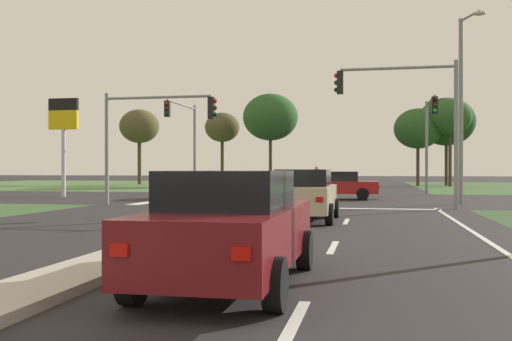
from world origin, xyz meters
TOP-DOWN VIEW (x-y plane):
  - ground_plane at (0.00, 30.00)m, footprint 200.00×200.00m
  - grass_verge_far_left at (-25.50, 54.50)m, footprint 35.00×35.00m
  - median_island_near at (0.00, 11.00)m, footprint 1.20×22.00m
  - median_island_far at (0.00, 55.00)m, footprint 1.20×36.00m
  - lane_dash_near at (3.50, 5.04)m, footprint 0.14×2.00m
  - lane_dash_second at (3.50, 11.04)m, footprint 0.14×2.00m
  - lane_dash_third at (3.50, 17.04)m, footprint 0.14×2.00m
  - edge_line_right at (6.85, 12.00)m, footprint 0.14×24.00m
  - stop_bar_near at (3.80, 23.00)m, footprint 6.40×0.50m
  - crosswalk_bar_near at (-6.40, 24.80)m, footprint 0.70×2.80m
  - crosswalk_bar_second at (-5.25, 24.80)m, footprint 0.70×2.80m
  - crosswalk_bar_third at (-4.10, 24.80)m, footprint 0.70×2.80m
  - crosswalk_bar_fourth at (-2.95, 24.80)m, footprint 0.70×2.80m
  - crosswalk_bar_fifth at (-1.80, 24.80)m, footprint 0.70×2.80m
  - crosswalk_bar_sixth at (-0.65, 24.80)m, footprint 0.70×2.80m
  - crosswalk_bar_seventh at (0.50, 24.80)m, footprint 0.70×2.80m
  - car_red_near at (2.38, 30.30)m, footprint 4.55×2.07m
  - car_navy_second at (-5.02, 29.21)m, footprint 4.46×1.99m
  - car_maroon_fourth at (2.36, 6.86)m, footprint 1.96×4.51m
  - car_black_fifth at (-2.32, 59.57)m, footprint 1.96×4.45m
  - car_beige_sixth at (2.18, 17.10)m, footprint 2.01×4.23m
  - traffic_signal_far_left at (-7.60, 34.57)m, footprint 0.32×5.67m
  - traffic_signal_near_left at (-5.56, 23.40)m, footprint 5.30×0.32m
  - traffic_signal_far_right at (7.60, 34.75)m, footprint 0.32×5.19m
  - traffic_signal_near_right at (5.85, 23.40)m, footprint 4.99×0.32m
  - street_lamp_second at (8.30, 26.56)m, footprint 0.90×1.82m
  - pedestrian_at_median at (0.17, 42.09)m, footprint 0.34×0.34m
  - fuel_price_totem at (-13.35, 29.61)m, footprint 1.80×0.24m
  - treeline_near at (-19.78, 55.90)m, footprint 4.15×4.15m
  - treeline_second at (-11.41, 58.22)m, footprint 3.67×3.67m
  - treeline_third at (-5.60, 54.83)m, footprint 5.41×5.41m
  - treeline_fourth at (8.46, 55.63)m, footprint 4.49×4.49m
  - treeline_fifth at (11.26, 54.66)m, footprint 3.89×3.89m
  - treeline_sixth at (11.26, 57.52)m, footprint 5.47×5.47m

SIDE VIEW (x-z plane):
  - ground_plane at x=0.00m, z-range 0.00..0.00m
  - grass_verge_far_left at x=-25.50m, z-range 0.00..0.01m
  - lane_dash_near at x=3.50m, z-range 0.00..0.01m
  - lane_dash_second at x=3.50m, z-range 0.00..0.01m
  - lane_dash_third at x=3.50m, z-range 0.00..0.01m
  - edge_line_right at x=6.85m, z-range 0.00..0.01m
  - stop_bar_near at x=3.80m, z-range 0.00..0.01m
  - crosswalk_bar_near at x=-6.40m, z-range 0.00..0.01m
  - crosswalk_bar_second at x=-5.25m, z-range 0.00..0.01m
  - crosswalk_bar_third at x=-4.10m, z-range 0.00..0.01m
  - crosswalk_bar_fourth at x=-2.95m, z-range 0.00..0.01m
  - crosswalk_bar_fifth at x=-1.80m, z-range 0.00..0.01m
  - crosswalk_bar_sixth at x=-0.65m, z-range 0.00..0.01m
  - crosswalk_bar_seventh at x=0.50m, z-range 0.00..0.01m
  - median_island_near at x=0.00m, z-range 0.00..0.14m
  - median_island_far at x=0.00m, z-range 0.00..0.14m
  - car_navy_second at x=-5.02m, z-range 0.02..1.48m
  - car_red_near at x=2.38m, z-range 0.02..1.51m
  - car_black_fifth at x=-2.32m, z-range 0.02..1.54m
  - car_maroon_fourth at x=2.36m, z-range 0.01..1.63m
  - car_beige_sixth at x=2.18m, z-range 0.01..1.63m
  - pedestrian_at_median at x=0.17m, z-range 0.32..2.04m
  - traffic_signal_near_left at x=-5.56m, z-range 1.02..6.11m
  - traffic_signal_far_right at x=7.60m, z-range 1.13..7.01m
  - traffic_signal_far_left at x=-7.60m, z-range 1.17..7.13m
  - traffic_signal_near_right at x=5.85m, z-range 1.14..7.17m
  - fuel_price_totem at x=-13.35m, z-range 1.32..7.05m
  - street_lamp_second at x=8.30m, z-range 0.51..9.02m
  - treeline_fourth at x=8.46m, z-range 1.76..9.12m
  - treeline_second at x=-11.41m, z-range 2.19..9.78m
  - treeline_near at x=-19.78m, z-range 2.13..9.99m
  - treeline_sixth at x=11.26m, z-range 1.93..10.46m
  - treeline_fifth at x=11.26m, z-range 2.35..10.43m
  - treeline_third at x=-5.60m, z-range 2.19..11.20m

